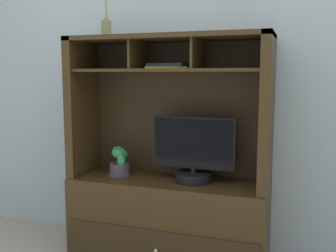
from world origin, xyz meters
name	(u,v)px	position (x,y,z in m)	size (l,w,h in m)	color
back_wall	(180,56)	(0.00, 0.25, 1.40)	(6.00, 0.02, 2.80)	#A5B5BD
media_console	(168,191)	(0.00, 0.01, 0.47)	(1.35, 0.48, 1.52)	#3C2A14
tv_monitor	(194,155)	(0.18, 0.01, 0.73)	(0.56, 0.25, 0.44)	black
potted_orchid	(120,163)	(-0.36, 0.01, 0.64)	(0.16, 0.16, 0.20)	#534456
magazine_stack_left	(171,66)	(0.00, 0.05, 1.32)	(0.31, 0.30, 0.04)	gold
diffuser_bottle	(106,28)	(-0.44, -0.02, 1.58)	(0.07, 0.07, 0.27)	#847C54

